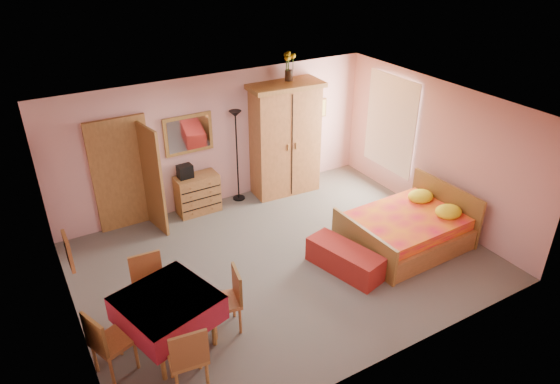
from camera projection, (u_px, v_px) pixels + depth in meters
floor at (284, 261)px, 8.36m from camera, size 6.50×6.50×0.00m
ceiling at (285, 113)px, 7.13m from camera, size 6.50×6.50×0.00m
wall_back at (218, 140)px, 9.65m from camera, size 6.50×0.10×2.60m
wall_front at (393, 280)px, 5.85m from camera, size 6.50×0.10×2.60m
wall_left at (64, 254)px, 6.31m from camera, size 0.10×5.00×2.60m
wall_right at (436, 151)px, 9.19m from camera, size 0.10×5.00×2.60m
doorway at (122, 175)px, 8.91m from camera, size 1.06×0.12×2.15m
window at (391, 124)px, 10.02m from camera, size 0.08×1.40×1.95m
picture_left at (68, 251)px, 5.67m from camera, size 0.04×0.32×0.42m
picture_back at (320, 108)px, 10.55m from camera, size 0.30×0.04×0.40m
chest_of_drawers at (198, 194)px, 9.63m from camera, size 0.82×0.42×0.77m
wall_mirror at (188, 134)px, 9.24m from camera, size 0.94×0.07×0.75m
stereo at (185, 171)px, 9.33m from camera, size 0.28×0.21×0.26m
floor_lamp at (237, 157)px, 9.82m from camera, size 0.28×0.28×1.89m
wardrobe at (285, 139)px, 10.07m from camera, size 1.52×0.85×2.31m
sunflower_vase at (289, 66)px, 9.53m from camera, size 0.24×0.24×0.56m
bed at (406, 222)px, 8.59m from camera, size 2.05×1.64×0.93m
bench at (345, 259)px, 8.05m from camera, size 0.78×1.37×0.43m
dining_table at (170, 322)px, 6.51m from camera, size 1.38×1.38×0.81m
chair_south at (187, 354)px, 5.91m from camera, size 0.50×0.50×0.98m
chair_north at (151, 290)px, 6.94m from camera, size 0.47×0.47×0.98m
chair_west at (112, 341)px, 6.10m from camera, size 0.57×0.57×0.97m
chair_east at (224, 301)px, 6.77m from camera, size 0.50×0.50×0.94m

